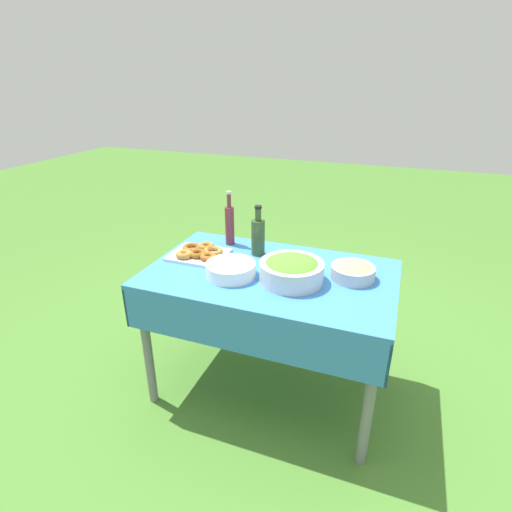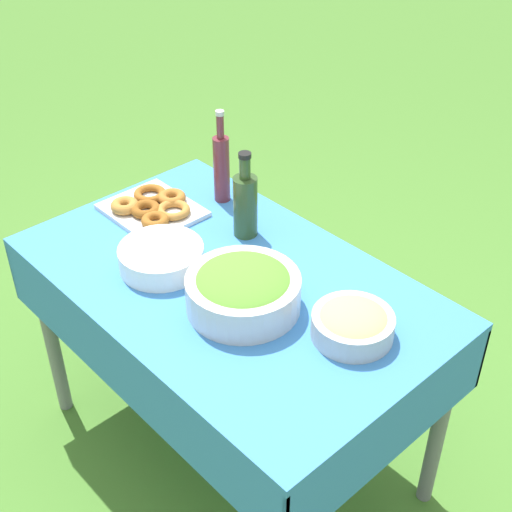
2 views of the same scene
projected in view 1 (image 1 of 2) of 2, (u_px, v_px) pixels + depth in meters
ground_plane at (269, 385)px, 2.44m from camera, size 14.00×14.00×0.00m
picnic_table at (270, 290)px, 2.17m from camera, size 1.30×0.80×0.78m
salad_bowl at (292, 269)px, 2.00m from camera, size 0.32×0.32×0.12m
pasta_bowl at (353, 271)px, 2.04m from camera, size 0.22×0.22×0.09m
donut_platter at (199, 253)px, 2.30m from camera, size 0.31×0.28×0.05m
plate_stack at (231, 269)px, 2.07m from camera, size 0.26×0.26×0.07m
olive_oil_bottle at (258, 236)px, 2.29m from camera, size 0.08×0.08×0.29m
wine_bottle at (230, 224)px, 2.42m from camera, size 0.06×0.06×0.33m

